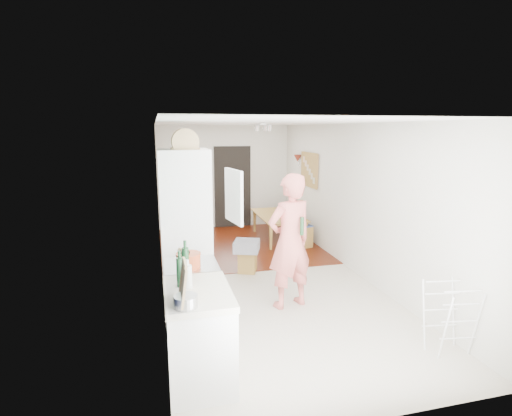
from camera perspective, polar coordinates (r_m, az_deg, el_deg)
name	(u,v)px	position (r m, az deg, el deg)	size (l,w,h in m)	color
room_shell	(261,202)	(6.42, 0.76, 0.84)	(3.20, 7.00, 2.50)	silver
floor	(261,276)	(6.76, 0.73, -9.63)	(3.20, 7.00, 0.01)	beige
wood_floor_overlay	(239,245)	(8.47, -2.51, -5.26)	(3.20, 3.30, 0.01)	#551507
sage_wall_panel	(160,185)	(4.14, -13.51, 3.19)	(0.02, 3.00, 1.30)	slate
tile_splashback	(166,269)	(3.77, -12.80, -8.54)	(0.02, 1.90, 0.50)	black
doorway_recess	(233,187)	(9.86, -3.35, 2.99)	(0.90, 0.04, 2.00)	black
base_cabinet	(199,338)	(4.08, -8.14, -17.87)	(0.60, 0.90, 0.86)	white
worktop	(198,293)	(3.88, -8.33, -11.92)	(0.62, 0.92, 0.06)	#F3ECCD
range_cooker	(192,304)	(4.74, -9.15, -13.42)	(0.60, 0.60, 0.88)	white
cooker_top	(191,266)	(4.57, -9.33, -8.17)	(0.60, 0.60, 0.04)	#B3B3B5
fridge_housing	(186,229)	(5.50, -10.01, -2.97)	(0.66, 0.66, 2.15)	white
fridge_door	(234,196)	(5.19, -3.21, 1.70)	(0.56, 0.04, 0.70)	white
fridge_interior	(208,194)	(5.43, -6.92, 2.07)	(0.02, 0.52, 0.66)	white
pinboard	(310,170)	(8.67, 7.66, 5.44)	(0.03, 0.90, 0.70)	tan
pinboard_frame	(309,170)	(8.66, 7.57, 5.44)	(0.01, 0.94, 0.74)	olive
wall_sconce	(298,158)	(9.24, 5.96, 7.08)	(0.18, 0.18, 0.16)	maroon
person	(290,229)	(5.36, 4.88, -3.08)	(0.79, 0.52, 2.18)	#D86A61
dining_table	(280,229)	(8.83, 3.41, -2.99)	(1.38, 0.77, 0.48)	olive
dining_chair	(300,225)	(8.25, 6.29, -2.41)	(0.40, 0.40, 0.95)	olive
stool	(247,261)	(6.87, -1.22, -7.62)	(0.29, 0.29, 0.38)	olive
grey_drape	(247,246)	(6.76, -1.34, -5.45)	(0.41, 0.41, 0.18)	gray
drying_rack	(450,319)	(4.94, 25.92, -14.03)	(0.40, 0.36, 0.78)	white
bread_bin	(185,142)	(5.29, -10.14, 9.29)	(0.36, 0.34, 0.19)	#D8B87C
red_casserole	(189,260)	(4.45, -9.62, -7.38)	(0.27, 0.27, 0.16)	#BE4720
steel_pan	(186,301)	(3.52, -9.99, -12.99)	(0.20, 0.20, 0.10)	#B3B3B5
held_bottle	(302,226)	(5.27, 6.58, -2.58)	(0.05, 0.05, 0.24)	#173E1E
bottle_a	(180,272)	(3.92, -10.80, -9.01)	(0.07, 0.07, 0.29)	#173E1E
bottle_b	(186,262)	(4.16, -10.03, -7.66)	(0.07, 0.07, 0.31)	#173E1E
bottle_c	(187,276)	(3.90, -9.79, -9.62)	(0.09, 0.09, 0.22)	silver
pepper_mill_front	(181,263)	(4.31, -10.69, -7.68)	(0.06, 0.06, 0.21)	#D8B87C
pepper_mill_back	(183,263)	(4.29, -10.44, -7.77)	(0.06, 0.06, 0.21)	#D8B87C
chopping_boards	(183,283)	(3.54, -10.40, -10.50)	(0.04, 0.27, 0.37)	#D8B87C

